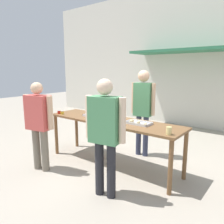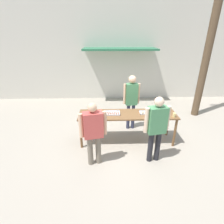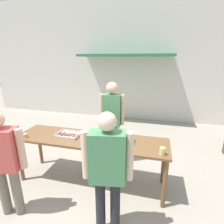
{
  "view_description": "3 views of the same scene",
  "coord_description": "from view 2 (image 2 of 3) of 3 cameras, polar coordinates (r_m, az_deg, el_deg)",
  "views": [
    {
      "loc": [
        2.5,
        -3.18,
        1.85
      ],
      "look_at": [
        0.0,
        0.0,
        1.06
      ],
      "focal_mm": 35.0,
      "sensor_mm": 36.0,
      "label": 1
    },
    {
      "loc": [
        -0.58,
        -4.52,
        3.0
      ],
      "look_at": [
        -0.45,
        0.03,
        0.96
      ],
      "focal_mm": 28.0,
      "sensor_mm": 36.0,
      "label": 2
    },
    {
      "loc": [
        1.1,
        -2.69,
        2.3
      ],
      "look_at": [
        0.21,
        0.79,
        1.19
      ],
      "focal_mm": 28.0,
      "sensor_mm": 36.0,
      "label": 3
    }
  ],
  "objects": [
    {
      "name": "person_customer_holding_hotdog",
      "position": [
        4.1,
        -6.14,
        -5.82
      ],
      "size": [
        0.64,
        0.33,
        1.63
      ],
      "rotation": [
        0.0,
        0.0,
        3.35
      ],
      "color": "#756B5B",
      "rests_on": "ground"
    },
    {
      "name": "building_facade_back",
      "position": [
        8.55,
        2.34,
        19.16
      ],
      "size": [
        12.0,
        1.11,
        4.5
      ],
      "color": "beige",
      "rests_on": "ground"
    },
    {
      "name": "beer_cup",
      "position": [
        5.08,
        19.63,
        -0.94
      ],
      "size": [
        0.08,
        0.08,
        0.12
      ],
      "color": "#DBC67A",
      "rests_on": "serving_table"
    },
    {
      "name": "person_server_behind_table",
      "position": [
        5.69,
        6.38,
        4.75
      ],
      "size": [
        0.53,
        0.24,
        1.84
      ],
      "rotation": [
        0.0,
        0.0,
        0.09
      ],
      "color": "#333851",
      "rests_on": "ground"
    },
    {
      "name": "ground_plane",
      "position": [
        5.46,
        4.76,
        -9.29
      ],
      "size": [
        24.0,
        24.0,
        0.0
      ],
      "primitive_type": "plane",
      "color": "#A39989"
    },
    {
      "name": "food_tray_buns",
      "position": [
        5.12,
        11.3,
        -0.19
      ],
      "size": [
        0.44,
        0.25,
        0.06
      ],
      "color": "silver",
      "rests_on": "serving_table"
    },
    {
      "name": "condiment_jar_ketchup",
      "position": [
        4.78,
        -8.54,
        -1.58
      ],
      "size": [
        0.07,
        0.07,
        0.07
      ],
      "color": "gold",
      "rests_on": "serving_table"
    },
    {
      "name": "food_tray_sausages",
      "position": [
        5.0,
        -0.02,
        -0.39
      ],
      "size": [
        0.45,
        0.32,
        0.04
      ],
      "color": "silver",
      "rests_on": "serving_table"
    },
    {
      "name": "condiment_jar_mustard",
      "position": [
        4.78,
        -9.69,
        -1.64
      ],
      "size": [
        0.07,
        0.07,
        0.07
      ],
      "color": "#B22319",
      "rests_on": "serving_table"
    },
    {
      "name": "person_customer_with_cup",
      "position": [
        4.28,
        14.33,
        -4.1
      ],
      "size": [
        0.62,
        0.31,
        1.73
      ],
      "rotation": [
        0.0,
        0.0,
        3.32
      ],
      "color": "#232328",
      "rests_on": "ground"
    },
    {
      "name": "utility_pole",
      "position": [
        7.29,
        29.01,
        18.12
      ],
      "size": [
        1.1,
        0.27,
        5.06
      ],
      "color": "brown",
      "rests_on": "ground"
    },
    {
      "name": "serving_table",
      "position": [
        5.05,
        5.07,
        -1.6
      ],
      "size": [
        2.79,
        0.73,
        0.91
      ],
      "color": "brown",
      "rests_on": "ground"
    }
  ]
}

